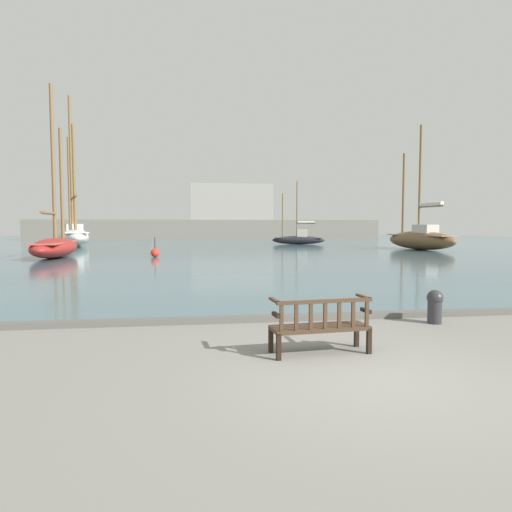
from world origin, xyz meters
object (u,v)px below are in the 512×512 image
Objects in this scene: sailboat_far_starboard at (73,234)px; sailboat_outer_starboard at (420,238)px; mooring_bollard at (435,305)px; park_bench at (321,325)px; sailboat_far_port at (298,239)px; channel_buoy at (155,253)px; sailboat_distant_harbor at (55,244)px.

sailboat_far_starboard is 1.43× the size of sailboat_outer_starboard.
mooring_bollard is (16.40, -37.14, -0.84)m from sailboat_far_starboard.
sailboat_outer_starboard is at bearing -20.70° from sailboat_far_starboard.
sailboat_far_port reaches higher than park_bench.
channel_buoy is at bearing 101.10° from park_bench.
park_bench is 0.11× the size of sailboat_far_starboard.
park_bench is 1.32× the size of channel_buoy.
sailboat_far_starboard is at bearing 159.30° from sailboat_outer_starboard.
sailboat_far_port is 21.77m from channel_buoy.
channel_buoy is (-20.74, -5.88, -0.68)m from sailboat_outer_starboard.
sailboat_distant_harbor is at bearing 123.03° from mooring_bollard.
park_bench is at bearing -120.63° from sailboat_outer_starboard.
sailboat_outer_starboard is 14.04× the size of mooring_bollard.
sailboat_outer_starboard reaches higher than park_bench.
sailboat_distant_harbor reaches higher than park_bench.
sailboat_far_starboard reaches higher than sailboat_far_port.
sailboat_outer_starboard is 21.57m from channel_buoy.
mooring_bollard is at bearing -69.83° from channel_buoy.
sailboat_far_starboard is at bearing 108.88° from park_bench.
channel_buoy is at bearing -6.87° from sailboat_distant_harbor.
channel_buoy is (-13.27, -17.25, -0.32)m from sailboat_far_port.
sailboat_far_starboard is at bearing 113.82° from mooring_bollard.
sailboat_far_port is 37.72m from mooring_bollard.
channel_buoy reaches higher than mooring_bollard.
sailboat_outer_starboard is at bearing 15.84° from channel_buoy.
sailboat_far_port is at bearing 40.38° from sailboat_distant_harbor.
sailboat_outer_starboard is at bearing -56.70° from sailboat_far_port.
sailboat_outer_starboard is at bearing 10.84° from sailboat_distant_harbor.
park_bench is 41.26m from sailboat_far_starboard.
sailboat_outer_starboard is at bearing 62.65° from mooring_bollard.
sailboat_far_starboard is (-22.32, -0.10, 0.56)m from sailboat_far_port.
sailboat_far_starboard reaches higher than park_bench.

